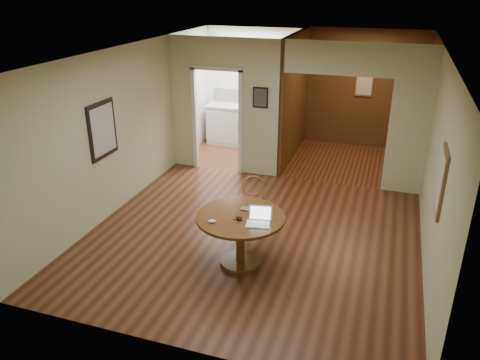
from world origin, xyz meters
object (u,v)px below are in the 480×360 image
(chair, at_px, (253,201))
(closed_laptop, at_px, (250,211))
(open_laptop, at_px, (259,219))
(dining_table, at_px, (241,229))

(chair, xyz_separation_m, closed_laptop, (0.22, -0.87, 0.28))
(open_laptop, distance_m, closed_laptop, 0.34)
(dining_table, distance_m, chair, 1.04)
(chair, relative_size, closed_laptop, 2.97)
(open_laptop, bearing_deg, dining_table, 149.15)
(closed_laptop, bearing_deg, dining_table, -120.69)
(closed_laptop, bearing_deg, chair, 103.18)
(dining_table, relative_size, chair, 1.37)
(open_laptop, xyz_separation_m, closed_laptop, (-0.20, 0.26, -0.05))
(dining_table, height_order, closed_laptop, closed_laptop)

